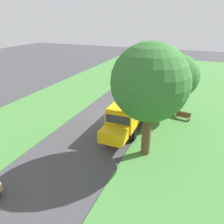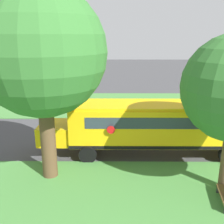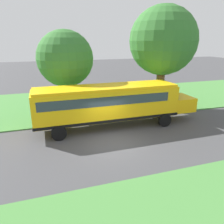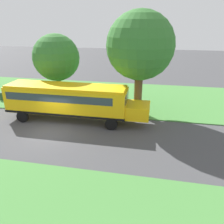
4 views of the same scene
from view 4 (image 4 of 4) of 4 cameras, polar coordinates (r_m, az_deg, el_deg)
The scene contains 7 objects.
ground_plane at distance 18.00m, azimuth -15.82°, elevation -5.27°, with size 120.00×120.00×0.00m, color #424244.
grass_verge at distance 26.56m, azimuth -6.45°, elevation 4.59°, with size 12.00×80.00×0.08m, color #47843D.
school_bus at distance 19.25m, azimuth -10.99°, elevation 3.26°, with size 2.84×12.42×3.16m.
oak_tree_beside_bus at distance 23.10m, azimuth -14.40°, elevation 13.61°, with size 4.63×4.63×7.15m.
oak_tree_roadside_mid at distance 19.76m, azimuth 7.10°, elevation 17.03°, with size 5.91×5.91×9.19m.
park_bench at distance 25.01m, azimuth -11.71°, elevation 4.16°, with size 1.66×0.76×0.92m.
trash_bin at distance 27.38m, azimuth -26.83°, elevation 3.71°, with size 0.56×0.56×0.90m, color #2D4C33.
Camera 4 is at (14.10, 7.73, 8.11)m, focal length 35.00 mm.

